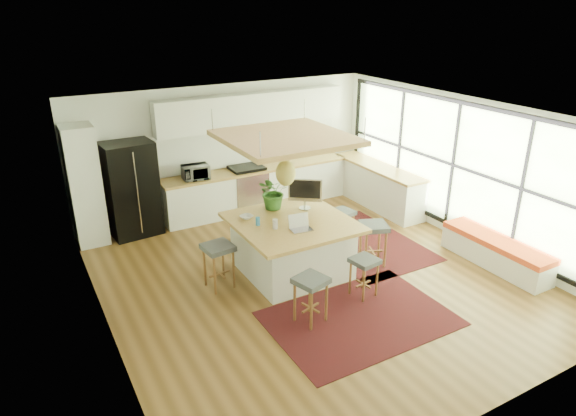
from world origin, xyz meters
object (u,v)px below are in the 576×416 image
island (292,246)px  stool_right_back (342,225)px  stool_near_right (364,275)px  stool_left_side (219,267)px  monitor (305,194)px  stool_near_left (311,300)px  stool_right_front (373,245)px  fridge (131,189)px  laptop (301,223)px  microwave (195,171)px  island_plant (274,195)px

island → stool_right_back: size_ratio=2.83×
stool_near_right → stool_left_side: stool_left_side is taller
stool_right_back → monitor: 1.24m
stool_near_left → stool_right_back: bearing=45.3°
stool_right_front → monitor: (-0.89, 0.80, 0.83)m
fridge → stool_near_right: size_ratio=2.88×
laptop → microwave: bearing=107.4°
fridge → stool_left_side: 2.84m
island → island_plant: (-0.01, 0.62, 0.71)m
stool_near_right → stool_right_back: stool_right_back is taller
laptop → monitor: 0.90m
fridge → stool_right_back: bearing=-40.4°
laptop → microwave: size_ratio=0.68×
laptop → stool_near_right: bearing=-45.6°
island → microwave: 2.91m
fridge → stool_left_side: bearing=-81.1°
fridge → microwave: size_ratio=3.54×
island → island_plant: bearing=90.6°
fridge → stool_near_left: (1.43, -4.22, -0.57)m
stool_near_right → island_plant: (-0.59, 1.83, 0.82)m
microwave → island: bearing=-72.7°
stool_right_front → laptop: bearing=177.0°
fridge → stool_near_right: 4.79m
fridge → island_plant: bearing=-53.9°
monitor → microwave: size_ratio=1.13×
stool_right_front → microwave: microwave is taller
stool_right_back → stool_right_front: bearing=-91.1°
stool_left_side → island_plant: 1.58m
island → stool_right_front: (1.34, -0.46, -0.11)m
fridge → stool_near_left: fridge is taller
island → monitor: size_ratio=3.13×
fridge → island: bearing=-60.6°
stool_right_front → stool_left_side: bearing=167.4°
fridge → island_plant: size_ratio=2.95×
fridge → island_plant: fridge is taller
stool_right_back → microwave: (-2.01, 2.28, 0.75)m
stool_near_right → monitor: monitor is taller
laptop → monitor: (0.51, 0.73, 0.14)m
stool_right_front → island_plant: size_ratio=1.21×
stool_near_right → stool_right_front: size_ratio=0.85×
island_plant → microwave: bearing=106.6°
stool_left_side → island_plant: bearing=21.6°
island → stool_left_side: size_ratio=2.49×
stool_near_right → laptop: (-0.64, 0.82, 0.70)m
stool_near_left → stool_right_front: 2.06m
stool_near_left → stool_right_front: size_ratio=0.93×
laptop → microwave: microwave is taller
laptop → stool_right_front: bearing=3.8°
stool_near_left → stool_left_side: bearing=116.9°
stool_near_right → monitor: size_ratio=1.08×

